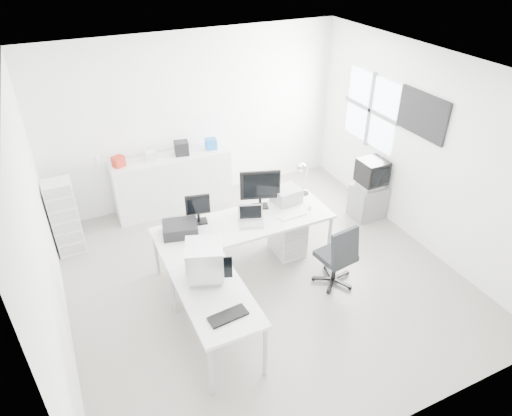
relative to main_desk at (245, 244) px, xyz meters
name	(u,v)px	position (x,y,z in m)	size (l,w,h in m)	color
floor	(262,276)	(0.12, -0.31, -0.38)	(5.00, 5.00, 0.01)	#B4ADA2
ceiling	(264,72)	(0.12, -0.31, 2.42)	(5.00, 5.00, 0.01)	white
back_wall	(196,119)	(0.12, 2.19, 1.02)	(5.00, 0.02, 2.80)	white
left_wall	(42,240)	(-2.38, -0.31, 1.02)	(0.02, 5.00, 2.80)	white
right_wall	(422,151)	(2.62, -0.31, 1.02)	(0.02, 5.00, 2.80)	white
window	(370,110)	(2.60, 0.89, 1.23)	(0.02, 1.20, 1.10)	white
wall_picture	(422,115)	(2.59, -0.21, 1.52)	(0.04, 0.90, 0.60)	black
main_desk	(245,244)	(0.00, 0.00, 0.00)	(2.40, 0.80, 0.75)	silver
side_desk	(216,317)	(-0.85, -1.10, 0.00)	(0.70, 1.40, 0.75)	silver
drawer_pedestal	(288,234)	(0.70, 0.05, -0.08)	(0.40, 0.50, 0.60)	silver
inkjet_printer	(180,229)	(-0.85, 0.10, 0.45)	(0.43, 0.34, 0.15)	black
lcd_monitor_small	(198,209)	(-0.55, 0.25, 0.58)	(0.32, 0.18, 0.40)	black
lcd_monitor_large	(260,189)	(0.35, 0.25, 0.66)	(0.55, 0.22, 0.57)	black
laptop	(251,218)	(0.05, -0.10, 0.47)	(0.30, 0.31, 0.20)	#B7B7BA
white_keyboard	(293,215)	(0.65, -0.15, 0.38)	(0.39, 0.12, 0.02)	silver
white_mouse	(310,208)	(0.95, -0.10, 0.40)	(0.05, 0.05, 0.05)	silver
laser_printer	(286,195)	(0.75, 0.22, 0.48)	(0.37, 0.32, 0.21)	#9F9F9F
desk_lamp	(305,180)	(1.10, 0.30, 0.61)	(0.16, 0.16, 0.47)	silver
crt_monitor	(205,262)	(-0.85, -0.85, 0.61)	(0.42, 0.42, 0.48)	#B7B7BA
black_keyboard	(228,316)	(-0.85, -1.50, 0.39)	(0.41, 0.16, 0.03)	black
office_chair	(336,253)	(0.94, -0.81, 0.11)	(0.56, 0.56, 0.97)	#25282A
tv_cabinet	(368,201)	(2.34, 0.33, -0.10)	(0.51, 0.42, 0.56)	slate
crt_tv	(372,174)	(2.34, 0.33, 0.41)	(0.50, 0.48, 0.45)	black
sideboard	(173,183)	(-0.44, 1.93, 0.10)	(1.91, 0.48, 0.96)	silver
clutter_box_a	(118,162)	(-1.24, 1.93, 0.66)	(0.17, 0.15, 0.17)	#AA2518
clutter_box_b	(151,156)	(-0.74, 1.93, 0.65)	(0.15, 0.13, 0.15)	silver
clutter_box_c	(181,148)	(-0.24, 1.93, 0.69)	(0.22, 0.20, 0.22)	black
clutter_box_d	(211,144)	(0.26, 1.93, 0.67)	(0.17, 0.15, 0.17)	blue
clutter_bottle	(97,163)	(-1.54, 1.97, 0.69)	(0.07, 0.07, 0.22)	silver
filing_cabinet	(65,217)	(-2.16, 1.49, 0.17)	(0.38, 0.45, 1.09)	silver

